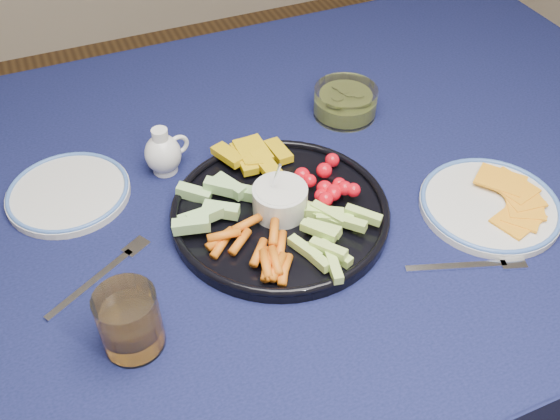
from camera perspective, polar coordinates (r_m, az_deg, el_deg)
name	(u,v)px	position (r m, az deg, el deg)	size (l,w,h in m)	color
dining_table	(276,213)	(1.15, -0.39, -0.26)	(1.67, 1.07, 0.75)	#442816
crudite_platter	(278,209)	(1.00, -0.15, 0.11)	(0.36, 0.36, 0.11)	black
creamer_pitcher	(163,153)	(1.10, -10.61, 5.13)	(0.08, 0.06, 0.09)	white
pickle_bowl	(345,103)	(1.23, 5.98, 9.71)	(0.12, 0.12, 0.06)	white
cheese_plate	(490,203)	(1.08, 18.67, 0.57)	(0.23, 0.23, 0.03)	silver
juice_tumbler	(130,324)	(0.85, -13.51, -10.11)	(0.08, 0.08, 0.10)	white
fork_left	(107,270)	(0.97, -15.50, -5.35)	(0.17, 0.11, 0.00)	silver
fork_right	(476,265)	(0.99, 17.49, -4.85)	(0.18, 0.08, 0.00)	silver
side_plate_extra	(68,192)	(1.11, -18.78, 1.53)	(0.21, 0.21, 0.02)	silver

